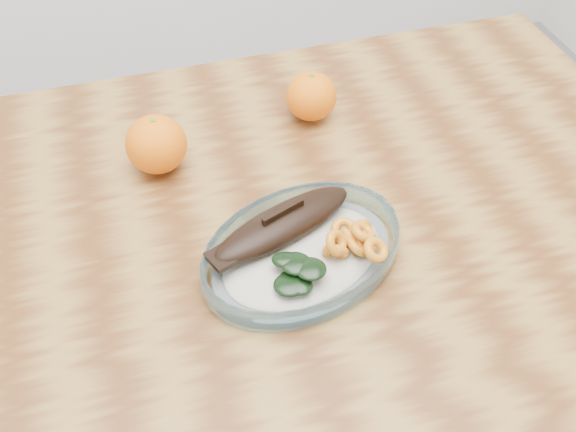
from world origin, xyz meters
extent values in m
cube|color=#5A3215|center=(0.00, 0.00, 0.73)|extent=(1.20, 0.80, 0.04)
cylinder|color=brown|center=(0.54, 0.34, 0.35)|extent=(0.06, 0.06, 0.71)
ellipsoid|color=white|center=(0.03, -0.07, 0.76)|extent=(0.56, 0.49, 0.01)
torus|color=#92C8E2|center=(0.03, -0.07, 0.77)|extent=(0.61, 0.61, 0.03)
ellipsoid|color=silver|center=(0.03, -0.07, 0.77)|extent=(0.50, 0.43, 0.02)
ellipsoid|color=black|center=(0.02, -0.03, 0.80)|extent=(0.21, 0.13, 0.03)
ellipsoid|color=black|center=(0.02, -0.03, 0.79)|extent=(0.18, 0.11, 0.02)
cube|color=black|center=(-0.06, -0.06, 0.80)|extent=(0.05, 0.05, 0.01)
cube|color=black|center=(0.02, -0.03, 0.81)|extent=(0.06, 0.03, 0.02)
torus|color=#BE610D|center=(0.07, -0.09, 0.79)|extent=(0.04, 0.03, 0.04)
torus|color=#BE610D|center=(0.09, -0.07, 0.79)|extent=(0.04, 0.04, 0.04)
torus|color=#BE610D|center=(0.11, -0.06, 0.79)|extent=(0.04, 0.03, 0.04)
torus|color=#BE610D|center=(0.09, -0.05, 0.79)|extent=(0.04, 0.04, 0.03)
torus|color=#BE610D|center=(0.10, -0.09, 0.79)|extent=(0.04, 0.04, 0.04)
torus|color=#BE610D|center=(0.08, -0.07, 0.79)|extent=(0.04, 0.03, 0.04)
torus|color=#BE610D|center=(0.11, -0.08, 0.79)|extent=(0.05, 0.05, 0.03)
torus|color=#BE610D|center=(0.11, -0.11, 0.81)|extent=(0.04, 0.05, 0.03)
torus|color=#BE610D|center=(0.07, -0.09, 0.81)|extent=(0.04, 0.04, 0.04)
torus|color=#BE610D|center=(0.10, -0.08, 0.81)|extent=(0.05, 0.05, 0.03)
ellipsoid|color=black|center=(0.00, -0.12, 0.79)|extent=(0.04, 0.04, 0.01)
ellipsoid|color=black|center=(0.01, -0.12, 0.79)|extent=(0.04, 0.04, 0.01)
ellipsoid|color=black|center=(0.01, -0.11, 0.79)|extent=(0.04, 0.04, 0.01)
ellipsoid|color=black|center=(0.01, -0.10, 0.80)|extent=(0.05, 0.05, 0.01)
ellipsoid|color=black|center=(0.01, -0.09, 0.80)|extent=(0.04, 0.04, 0.01)
ellipsoid|color=black|center=(0.03, -0.11, 0.80)|extent=(0.05, 0.05, 0.01)
sphere|color=#FF6D05|center=(-0.11, 0.16, 0.79)|extent=(0.08, 0.08, 0.08)
sphere|color=#FF6D05|center=(0.13, 0.21, 0.79)|extent=(0.08, 0.08, 0.08)
camera|label=1|loc=(-0.16, -0.63, 1.40)|focal=45.00mm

